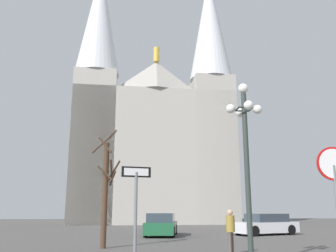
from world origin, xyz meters
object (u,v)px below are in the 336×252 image
at_px(bare_tree, 105,189).
at_px(parked_car_near_green, 161,225).
at_px(one_way_arrow_sign, 136,211).
at_px(stop_sign, 335,184).
at_px(parked_car_far_white, 265,225).
at_px(pedestrian_walking, 230,227).
at_px(cathedral, 153,136).
at_px(street_lamp, 246,152).

relative_size(bare_tree, parked_car_near_green, 1.11).
bearing_deg(one_way_arrow_sign, stop_sign, 3.90).
bearing_deg(parked_car_far_white, bare_tree, -143.07).
relative_size(stop_sign, pedestrian_walking, 1.94).
distance_m(bare_tree, parked_car_near_green, 8.00).
height_order(cathedral, bare_tree, cathedral).
height_order(stop_sign, street_lamp, street_lamp).
bearing_deg(pedestrian_walking, street_lamp, -93.12).
distance_m(stop_sign, one_way_arrow_sign, 4.83).
bearing_deg(street_lamp, one_way_arrow_sign, -140.87).
xyz_separation_m(bare_tree, pedestrian_walking, (4.76, -2.73, -1.50)).
height_order(stop_sign, pedestrian_walking, stop_sign).
height_order(stop_sign, parked_car_far_white, stop_sign).
xyz_separation_m(cathedral, street_lamp, (0.89, -33.60, -7.20)).
relative_size(street_lamp, parked_car_near_green, 1.17).
bearing_deg(pedestrian_walking, bare_tree, 150.10).
distance_m(stop_sign, parked_car_near_green, 15.39).
height_order(bare_tree, pedestrian_walking, bare_tree).
bearing_deg(pedestrian_walking, parked_car_near_green, 99.72).
bearing_deg(parked_car_near_green, one_way_arrow_sign, -96.95).
distance_m(cathedral, stop_sign, 37.07).
relative_size(bare_tree, pedestrian_walking, 3.29).
bearing_deg(pedestrian_walking, one_way_arrow_sign, -123.15).
bearing_deg(bare_tree, street_lamp, -49.57).
height_order(one_way_arrow_sign, parked_car_far_white, one_way_arrow_sign).
bearing_deg(one_way_arrow_sign, pedestrian_walking, 56.85).
relative_size(one_way_arrow_sign, parked_car_near_green, 0.53).
height_order(stop_sign, parked_car_near_green, stop_sign).
relative_size(cathedral, pedestrian_walking, 20.58).
distance_m(street_lamp, pedestrian_walking, 3.57).
xyz_separation_m(cathedral, pedestrian_walking, (1.04, -30.92, -9.55)).
relative_size(cathedral, parked_car_far_white, 7.01).
distance_m(cathedral, parked_car_far_white, 23.83).
distance_m(one_way_arrow_sign, parked_car_far_white, 17.82).
bearing_deg(bare_tree, stop_sign, -52.80).
height_order(one_way_arrow_sign, pedestrian_walking, one_way_arrow_sign).
bearing_deg(stop_sign, cathedral, 93.57).
relative_size(stop_sign, parked_car_far_white, 0.66).
xyz_separation_m(cathedral, one_way_arrow_sign, (-2.53, -36.38, -8.95)).
bearing_deg(stop_sign, street_lamp, 119.00).
bearing_deg(cathedral, pedestrian_walking, -88.08).
distance_m(stop_sign, bare_tree, 9.88).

